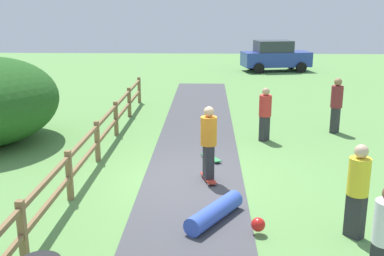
{
  "coord_description": "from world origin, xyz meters",
  "views": [
    {
      "loc": [
        0.34,
        -10.49,
        4.06
      ],
      "look_at": [
        -0.07,
        1.05,
        1.0
      ],
      "focal_mm": 43.52,
      "sensor_mm": 36.0,
      "label": 1
    }
  ],
  "objects": [
    {
      "name": "skater_fallen",
      "position": [
        0.55,
        -2.29,
        0.2
      ],
      "size": [
        1.5,
        1.56,
        0.36
      ],
      "color": "blue",
      "rests_on": "asphalt_path"
    },
    {
      "name": "parked_car_blue",
      "position": [
        4.54,
        19.07,
        0.96
      ],
      "size": [
        4.44,
        2.58,
        1.92
      ],
      "color": "#283D99",
      "rests_on": "ground_plane"
    },
    {
      "name": "ground_plane",
      "position": [
        0.0,
        0.0,
        0.0
      ],
      "size": [
        60.0,
        60.0,
        0.0
      ],
      "primitive_type": "plane",
      "color": "#60934C"
    },
    {
      "name": "bystander_maroon",
      "position": [
        4.5,
        4.41,
        1.0
      ],
      "size": [
        0.53,
        0.53,
        1.8
      ],
      "color": "#2D2D33",
      "rests_on": "ground_plane"
    },
    {
      "name": "asphalt_path",
      "position": [
        0.0,
        0.0,
        0.01
      ],
      "size": [
        2.4,
        28.0,
        0.02
      ],
      "primitive_type": "cube",
      "color": "#47474C",
      "rests_on": "ground_plane"
    },
    {
      "name": "skateboard_loose",
      "position": [
        0.43,
        1.41,
        0.09
      ],
      "size": [
        0.58,
        0.79,
        0.08
      ],
      "color": "#338C4C",
      "rests_on": "asphalt_path"
    },
    {
      "name": "bystander_red",
      "position": [
        2.08,
        3.41,
        0.91
      ],
      "size": [
        0.53,
        0.53,
        1.65
      ],
      "color": "#2D2D33",
      "rests_on": "ground_plane"
    },
    {
      "name": "skater_riding",
      "position": [
        0.36,
        -0.14,
        1.03
      ],
      "size": [
        0.47,
        0.82,
        1.81
      ],
      "color": "#B23326",
      "rests_on": "asphalt_path"
    },
    {
      "name": "bystander_yellow",
      "position": [
        3.0,
        -2.75,
        0.96
      ],
      "size": [
        0.54,
        0.54,
        1.74
      ],
      "color": "#2D2D33",
      "rests_on": "ground_plane"
    },
    {
      "name": "wooden_fence",
      "position": [
        -2.6,
        0.0,
        0.67
      ],
      "size": [
        0.12,
        18.12,
        1.1
      ],
      "color": "olive",
      "rests_on": "ground_plane"
    }
  ]
}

